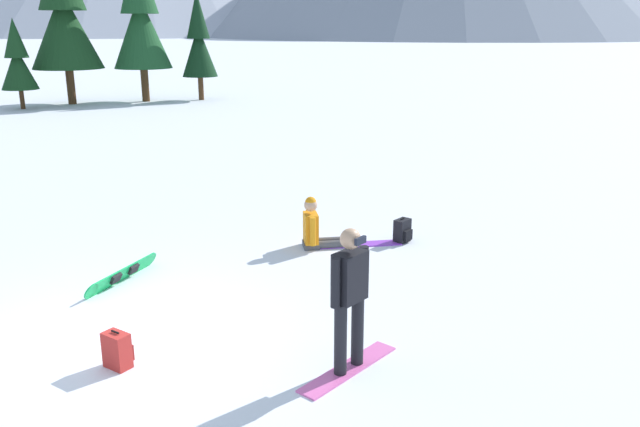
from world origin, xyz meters
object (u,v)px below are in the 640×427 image
at_px(snowboarder_midground, 321,230).
at_px(loose_snowboard_near_right, 123,274).
at_px(pine_tree_slender, 63,14).
at_px(pine_tree_young, 17,60).
at_px(pine_tree_broad, 199,41).
at_px(backpack_black, 403,231).
at_px(backpack_red, 118,350).
at_px(pine_tree_tall, 140,18).
at_px(snowboarder_foreground, 350,297).

height_order(snowboarder_midground, loose_snowboard_near_right, snowboarder_midground).
height_order(snowboarder_midground, pine_tree_slender, pine_tree_slender).
relative_size(pine_tree_young, pine_tree_broad, 0.75).
height_order(backpack_black, pine_tree_slender, pine_tree_slender).
bearing_deg(pine_tree_broad, backpack_red, -87.07).
bearing_deg(backpack_red, pine_tree_broad, 92.93).
distance_m(loose_snowboard_near_right, backpack_red, 2.76).
relative_size(loose_snowboard_near_right, pine_tree_tall, 0.21).
bearing_deg(backpack_red, pine_tree_slender, 106.05).
relative_size(backpack_red, backpack_black, 1.00).
xyz_separation_m(loose_snowboard_near_right, backpack_black, (4.83, 1.56, 0.08)).
bearing_deg(pine_tree_young, pine_tree_broad, 20.89).
distance_m(snowboarder_midground, pine_tree_tall, 25.00).
bearing_deg(pine_tree_broad, loose_snowboard_near_right, -87.84).
bearing_deg(pine_tree_tall, snowboarder_foreground, -76.04).
xyz_separation_m(pine_tree_young, pine_tree_slender, (1.81, 1.78, 2.05)).
bearing_deg(snowboarder_foreground, pine_tree_slender, 111.05).
relative_size(backpack_red, pine_tree_young, 0.11).
bearing_deg(pine_tree_young, pine_tree_tall, 26.58).
bearing_deg(loose_snowboard_near_right, snowboarder_foreground, -43.27).
height_order(snowboarder_foreground, pine_tree_young, pine_tree_young).
relative_size(pine_tree_slender, pine_tree_broad, 1.43).
xyz_separation_m(snowboarder_midground, pine_tree_slender, (-10.54, 22.80, 4.00)).
bearing_deg(pine_tree_broad, pine_tree_tall, -171.06).
xyz_separation_m(loose_snowboard_near_right, pine_tree_slender, (-7.27, 24.21, 4.19)).
xyz_separation_m(backpack_black, pine_tree_young, (-13.90, 20.87, 2.06)).
bearing_deg(pine_tree_tall, snowboarder_midground, -73.43).
xyz_separation_m(loose_snowboard_near_right, pine_tree_broad, (-0.96, 25.53, 2.88)).
bearing_deg(backpack_red, snowboarder_foreground, -6.53).
bearing_deg(snowboarder_foreground, pine_tree_tall, 103.96).
distance_m(pine_tree_tall, pine_tree_slender, 3.61).
xyz_separation_m(snowboarder_midground, backpack_black, (1.56, 0.15, -0.11)).
bearing_deg(snowboarder_midground, pine_tree_slender, 114.80).
height_order(backpack_red, pine_tree_young, pine_tree_young).
xyz_separation_m(backpack_black, pine_tree_tall, (-8.60, 23.53, 3.97)).
height_order(loose_snowboard_near_right, backpack_red, backpack_red).
relative_size(snowboarder_foreground, pine_tree_tall, 0.23).
bearing_deg(backpack_black, pine_tree_broad, 103.58).
xyz_separation_m(backpack_red, pine_tree_slender, (-7.75, 26.93, 4.11)).
height_order(loose_snowboard_near_right, pine_tree_broad, pine_tree_broad).
distance_m(backpack_red, pine_tree_young, 26.98).
distance_m(backpack_black, pine_tree_tall, 25.36).
xyz_separation_m(snowboarder_foreground, loose_snowboard_near_right, (-3.22, 3.03, -0.80)).
relative_size(loose_snowboard_near_right, backpack_black, 3.41).
distance_m(snowboarder_midground, backpack_red, 4.98).
distance_m(snowboarder_midground, pine_tree_slender, 25.43).
height_order(snowboarder_foreground, snowboarder_midground, snowboarder_foreground).
bearing_deg(snowboarder_midground, loose_snowboard_near_right, -156.64).
relative_size(snowboarder_midground, pine_tree_young, 0.44).
bearing_deg(pine_tree_young, pine_tree_slender, 44.53).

